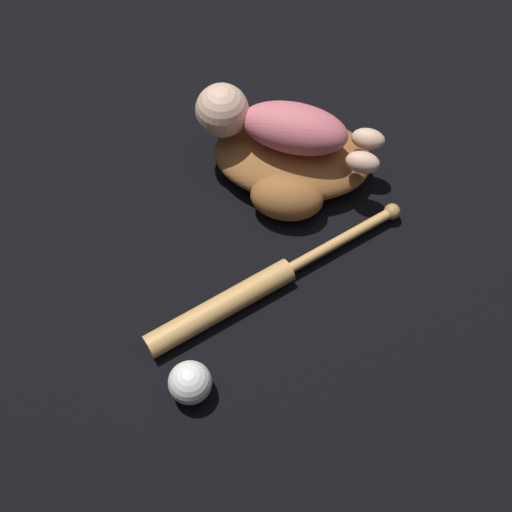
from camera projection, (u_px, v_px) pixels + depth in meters
ground_plane at (291, 150)px, 1.57m from camera, size 6.00×6.00×0.00m
baseball_glove at (292, 163)px, 1.50m from camera, size 0.37×0.31×0.09m
baby_figure at (274, 124)px, 1.43m from camera, size 0.39×0.14×0.11m
baseball_bat at (246, 293)px, 1.37m from camera, size 0.38×0.48×0.05m
baseball at (190, 383)px, 1.26m from camera, size 0.08×0.08×0.08m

